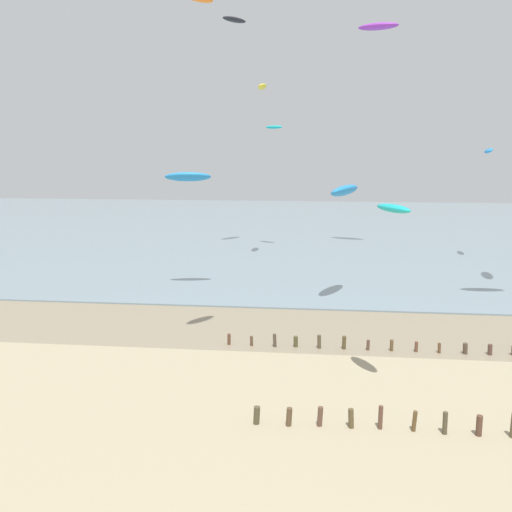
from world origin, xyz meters
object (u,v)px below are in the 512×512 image
(kite_aloft_4, at_px, (188,177))
(kite_aloft_5, at_px, (262,87))
(kite_aloft_1, at_px, (234,20))
(kite_aloft_10, at_px, (489,151))
(kite_aloft_11, at_px, (345,190))
(kite_aloft_0, at_px, (378,26))
(kite_aloft_8, at_px, (393,208))
(kite_aloft_3, at_px, (274,127))

(kite_aloft_4, bearing_deg, kite_aloft_5, -120.26)
(kite_aloft_1, height_order, kite_aloft_4, kite_aloft_1)
(kite_aloft_1, xyz_separation_m, kite_aloft_10, (21.40, -2.06, -11.11))
(kite_aloft_10, distance_m, kite_aloft_11, 19.01)
(kite_aloft_0, distance_m, kite_aloft_8, 33.20)
(kite_aloft_5, distance_m, kite_aloft_10, 19.35)
(kite_aloft_4, height_order, kite_aloft_11, kite_aloft_4)
(kite_aloft_4, bearing_deg, kite_aloft_0, -139.67)
(kite_aloft_1, distance_m, kite_aloft_4, 19.30)
(kite_aloft_1, distance_m, kite_aloft_10, 24.20)
(kite_aloft_8, xyz_separation_m, kite_aloft_11, (-1.17, 12.97, -0.28))
(kite_aloft_5, bearing_deg, kite_aloft_8, 17.17)
(kite_aloft_1, xyz_separation_m, kite_aloft_4, (-1.04, -14.44, -12.76))
(kite_aloft_3, relative_size, kite_aloft_5, 0.87)
(kite_aloft_4, height_order, kite_aloft_8, kite_aloft_4)
(kite_aloft_0, relative_size, kite_aloft_11, 1.01)
(kite_aloft_3, xyz_separation_m, kite_aloft_4, (-4.43, -15.77, -3.75))
(kite_aloft_8, relative_size, kite_aloft_11, 0.56)
(kite_aloft_3, distance_m, kite_aloft_8, 31.63)
(kite_aloft_11, bearing_deg, kite_aloft_5, 51.03)
(kite_aloft_1, distance_m, kite_aloft_5, 7.95)
(kite_aloft_0, bearing_deg, kite_aloft_5, -131.39)
(kite_aloft_3, bearing_deg, kite_aloft_10, -158.45)
(kite_aloft_5, bearing_deg, kite_aloft_0, 121.36)
(kite_aloft_5, relative_size, kite_aloft_8, 1.09)
(kite_aloft_3, relative_size, kite_aloft_11, 0.53)
(kite_aloft_0, height_order, kite_aloft_10, kite_aloft_0)
(kite_aloft_0, distance_m, kite_aloft_10, 14.30)
(kite_aloft_4, relative_size, kite_aloft_5, 1.41)
(kite_aloft_0, xyz_separation_m, kite_aloft_5, (-9.54, -5.64, -5.51))
(kite_aloft_1, bearing_deg, kite_aloft_0, -44.33)
(kite_aloft_8, bearing_deg, kite_aloft_5, 169.35)
(kite_aloft_3, distance_m, kite_aloft_4, 16.80)
(kite_aloft_3, xyz_separation_m, kite_aloft_10, (18.01, -3.39, -2.10))
(kite_aloft_5, distance_m, kite_aloft_11, 15.40)
(kite_aloft_0, height_order, kite_aloft_4, kite_aloft_0)
(kite_aloft_8, bearing_deg, kite_aloft_11, 158.10)
(kite_aloft_0, bearing_deg, kite_aloft_8, -76.06)
(kite_aloft_1, bearing_deg, kite_aloft_11, -111.59)
(kite_aloft_4, bearing_deg, kite_aloft_3, -114.98)
(kite_aloft_5, height_order, kite_aloft_10, kite_aloft_5)
(kite_aloft_10, xyz_separation_m, kite_aloft_11, (-12.36, -14.25, -2.33))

